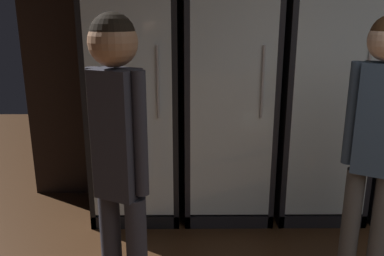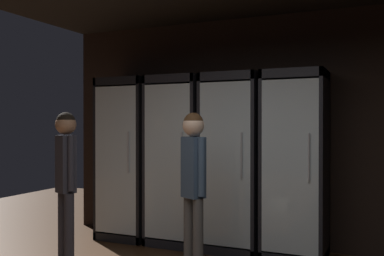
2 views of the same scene
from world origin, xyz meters
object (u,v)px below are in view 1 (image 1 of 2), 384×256
(cooler_far_left, at_px, (136,90))
(cooler_center, at_px, (319,90))
(cooler_left, at_px, (228,90))
(shopper_far, at_px, (119,149))
(shopper_near, at_px, (377,132))

(cooler_far_left, height_order, cooler_center, same)
(cooler_far_left, xyz_separation_m, cooler_center, (1.44, -0.00, -0.00))
(cooler_left, bearing_deg, shopper_far, -114.00)
(cooler_far_left, distance_m, cooler_center, 1.44)
(cooler_left, relative_size, shopper_far, 1.29)
(shopper_far, bearing_deg, cooler_far_left, 93.98)
(shopper_far, bearing_deg, shopper_near, 12.21)
(cooler_left, height_order, cooler_center, same)
(cooler_center, distance_m, shopper_near, 1.12)
(cooler_left, xyz_separation_m, shopper_near, (0.68, -1.12, -0.01))
(shopper_near, bearing_deg, cooler_left, 121.12)
(cooler_far_left, relative_size, cooler_center, 1.00)
(shopper_near, bearing_deg, shopper_far, -167.79)
(cooler_center, relative_size, shopper_near, 1.30)
(cooler_center, bearing_deg, cooler_far_left, 179.95)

